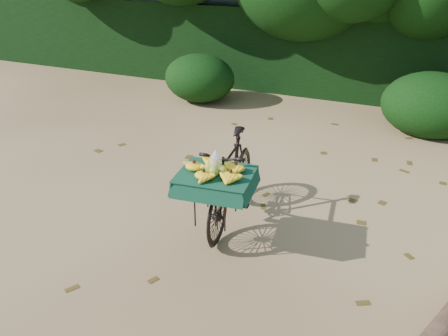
% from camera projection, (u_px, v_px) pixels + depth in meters
% --- Properties ---
extents(ground, '(80.00, 80.00, 0.00)m').
position_uv_depth(ground, '(274.00, 241.00, 5.47)').
color(ground, tan).
rests_on(ground, ground).
extents(vendor_bicycle, '(0.85, 1.89, 1.10)m').
position_uv_depth(vendor_bicycle, '(231.00, 179.00, 5.64)').
color(vendor_bicycle, black).
rests_on(vendor_bicycle, ground).
extents(hedge_backdrop, '(26.00, 1.80, 1.80)m').
position_uv_depth(hedge_backdrop, '(364.00, 52.00, 10.27)').
color(hedge_backdrop, black).
rests_on(hedge_backdrop, ground).
extents(tree_row, '(14.50, 2.00, 4.00)m').
position_uv_depth(tree_row, '(331.00, 1.00, 9.35)').
color(tree_row, black).
rests_on(tree_row, ground).
extents(bush_clumps, '(8.80, 1.70, 0.90)m').
position_uv_depth(bush_clumps, '(372.00, 101.00, 8.64)').
color(bush_clumps, black).
rests_on(bush_clumps, ground).
extents(leaf_litter, '(7.00, 7.30, 0.01)m').
position_uv_depth(leaf_litter, '(289.00, 213.00, 6.00)').
color(leaf_litter, '#493613').
rests_on(leaf_litter, ground).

